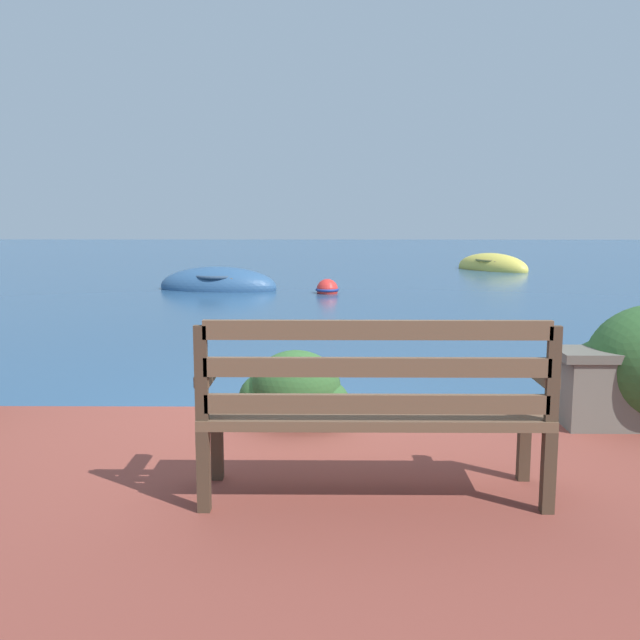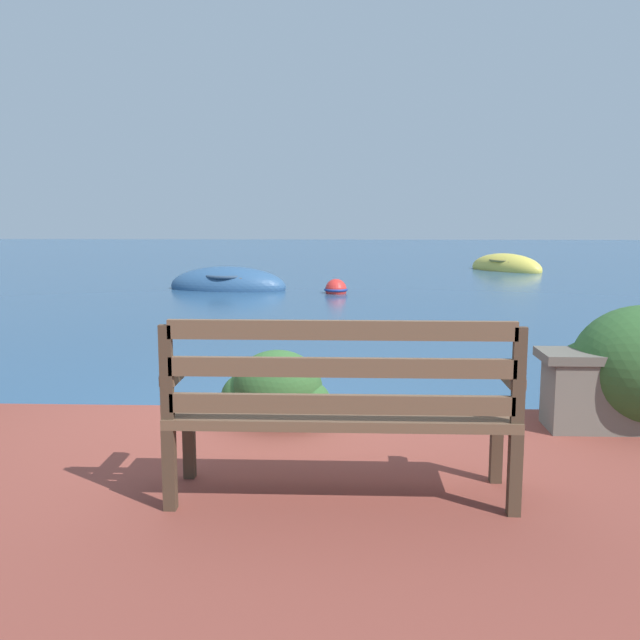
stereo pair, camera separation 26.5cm
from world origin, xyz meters
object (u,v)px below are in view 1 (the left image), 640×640
at_px(rowboat_mid, 492,268).
at_px(rowboat_nearest, 218,286).
at_px(mooring_buoy, 327,290).
at_px(park_bench, 374,404).

bearing_deg(rowboat_mid, rowboat_nearest, -89.76).
relative_size(rowboat_nearest, mooring_buoy, 5.53).
bearing_deg(park_bench, mooring_buoy, 87.28).
relative_size(park_bench, rowboat_mid, 0.67).
height_order(park_bench, mooring_buoy, park_bench).
xyz_separation_m(rowboat_mid, mooring_buoy, (-4.78, -6.08, 0.00)).
bearing_deg(rowboat_nearest, park_bench, -69.32).
bearing_deg(mooring_buoy, rowboat_nearest, 163.54).
bearing_deg(rowboat_mid, park_bench, -51.58).
bearing_deg(mooring_buoy, rowboat_mid, 51.82).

